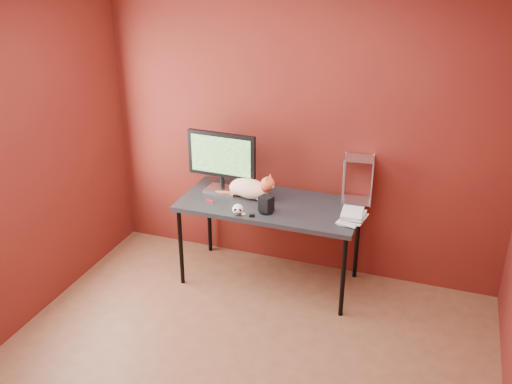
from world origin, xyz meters
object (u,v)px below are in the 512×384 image
(cat, at_px, (250,188))
(speaker, at_px, (266,205))
(book_stack, at_px, (347,166))
(monitor, at_px, (222,159))
(desk, at_px, (270,208))
(skull_mug, at_px, (238,209))

(cat, distance_m, speaker, 0.31)
(speaker, relative_size, book_stack, 0.16)
(speaker, bearing_deg, monitor, 172.43)
(book_stack, bearing_deg, desk, 172.57)
(cat, height_order, skull_mug, cat)
(desk, xyz_separation_m, monitor, (-0.47, 0.10, 0.35))
(skull_mug, bearing_deg, monitor, 109.26)
(cat, bearing_deg, speaker, -33.06)
(monitor, xyz_separation_m, book_stack, (1.10, -0.18, 0.15))
(monitor, distance_m, cat, 0.35)
(monitor, distance_m, speaker, 0.61)
(cat, xyz_separation_m, speaker, (0.22, -0.22, -0.02))
(desk, bearing_deg, book_stack, -7.43)
(cat, distance_m, skull_mug, 0.34)
(skull_mug, height_order, speaker, speaker)
(cat, relative_size, skull_mug, 5.59)
(cat, bearing_deg, skull_mug, -74.54)
(desk, bearing_deg, monitor, 168.47)
(cat, relative_size, book_stack, 0.60)
(skull_mug, bearing_deg, desk, 40.77)
(cat, height_order, book_stack, book_stack)
(skull_mug, bearing_deg, speaker, 11.59)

